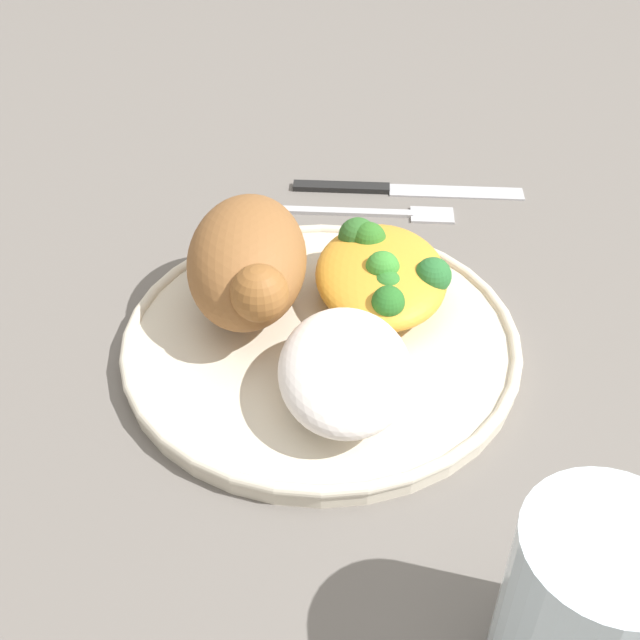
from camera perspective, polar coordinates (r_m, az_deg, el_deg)
The scene contains 8 objects.
ground_plane at distance 0.52m, azimuth 0.00°, elevation -2.10°, with size 2.00×2.00×0.00m, color #68625D.
plate at distance 0.51m, azimuth 0.00°, elevation -1.46°, with size 0.25×0.25×0.01m.
roasted_chicken at distance 0.51m, azimuth -5.18°, elevation 4.11°, with size 0.13×0.08×0.07m.
rice_pile at distance 0.45m, azimuth 1.68°, elevation -3.54°, with size 0.10×0.08×0.04m, color white.
mac_cheese_with_broccoli at distance 0.53m, azimuth 4.29°, elevation 3.40°, with size 0.11×0.09×0.04m.
fork at distance 0.65m, azimuth 3.90°, elevation 7.65°, with size 0.02×0.14×0.01m.
knife at distance 0.68m, azimuth 4.77°, elevation 9.31°, with size 0.03×0.19×0.01m.
water_glass at distance 0.36m, azimuth 18.30°, elevation -18.92°, with size 0.07×0.07×0.10m, color silver.
Camera 1 is at (0.39, 0.00, 0.35)m, focal length 45.35 mm.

